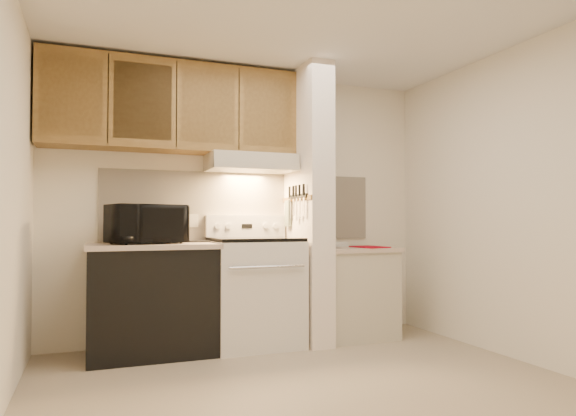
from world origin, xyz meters
TOP-DOWN VIEW (x-y plane):
  - floor at (0.00, 0.00)m, footprint 3.60×3.60m
  - ceiling at (0.00, 0.00)m, footprint 3.60×3.60m
  - wall_back at (0.00, 1.50)m, footprint 3.60×2.50m
  - wall_left at (-1.80, 0.00)m, footprint 0.02×3.00m
  - wall_right at (1.80, 0.00)m, footprint 0.02×3.00m
  - backsplash at (0.00, 1.49)m, footprint 2.60×0.02m
  - range_body at (0.00, 1.16)m, footprint 0.76×0.65m
  - oven_window at (0.00, 0.84)m, footprint 0.50×0.01m
  - oven_handle at (0.00, 0.80)m, footprint 0.65×0.02m
  - cooktop at (0.00, 1.16)m, footprint 0.74×0.64m
  - range_backguard at (0.00, 1.44)m, footprint 0.76×0.08m
  - range_display at (0.00, 1.40)m, footprint 0.10×0.01m
  - range_knob_left_outer at (-0.28, 1.40)m, footprint 0.05×0.02m
  - range_knob_left_inner at (-0.18, 1.40)m, footprint 0.05×0.02m
  - range_knob_right_inner at (0.18, 1.40)m, footprint 0.05×0.02m
  - range_knob_right_outer at (0.28, 1.40)m, footprint 0.05×0.02m
  - dishwasher_front at (-0.88, 1.17)m, footprint 1.00×0.63m
  - left_countertop at (-0.88, 1.17)m, footprint 1.04×0.67m
  - spoon_rest at (-0.48, 1.29)m, footprint 0.24×0.10m
  - teal_jar at (-0.83, 1.26)m, footprint 0.11×0.11m
  - outlet at (-0.48, 1.48)m, footprint 0.08×0.01m
  - microwave at (-0.93, 1.15)m, footprint 0.67×0.55m
  - partition_pillar at (0.51, 1.15)m, footprint 0.22×0.70m
  - pillar_trim at (0.39, 1.15)m, footprint 0.01×0.70m
  - knife_strip at (0.39, 1.10)m, footprint 0.02×0.42m
  - knife_blade_a at (0.38, 0.93)m, footprint 0.01×0.03m
  - knife_handle_a at (0.38, 0.93)m, footprint 0.02×0.02m
  - knife_blade_b at (0.38, 1.01)m, footprint 0.01×0.04m
  - knife_handle_b at (0.38, 1.03)m, footprint 0.02×0.02m
  - knife_blade_c at (0.38, 1.10)m, footprint 0.01×0.04m
  - knife_handle_c at (0.38, 1.11)m, footprint 0.02×0.02m
  - knife_blade_d at (0.38, 1.17)m, footprint 0.01×0.04m
  - knife_handle_d at (0.38, 1.18)m, footprint 0.02×0.02m
  - knife_blade_e at (0.38, 1.26)m, footprint 0.01×0.04m
  - knife_handle_e at (0.38, 1.27)m, footprint 0.02×0.02m
  - oven_mitt at (0.38, 1.32)m, footprint 0.03×0.10m
  - right_cab_base at (0.97, 1.15)m, footprint 0.70×0.60m
  - right_countertop at (0.97, 1.15)m, footprint 0.74×0.64m
  - red_folder at (1.07, 1.00)m, footprint 0.29×0.36m
  - white_box at (0.92, 1.33)m, footprint 0.16×0.11m
  - range_hood at (0.00, 1.28)m, footprint 0.78×0.44m
  - hood_lip at (0.00, 1.07)m, footprint 0.78×0.04m
  - upper_cabinets at (-0.69, 1.32)m, footprint 2.18×0.33m
  - cab_door_a at (-1.51, 1.17)m, footprint 0.46×0.01m
  - cab_gap_a at (-1.23, 1.16)m, footprint 0.01×0.01m
  - cab_door_b at (-0.96, 1.17)m, footprint 0.46×0.01m
  - cab_gap_b at (-0.69, 1.16)m, footprint 0.01×0.01m
  - cab_door_c at (-0.42, 1.17)m, footprint 0.46×0.01m
  - cab_gap_c at (-0.14, 1.16)m, footprint 0.01×0.01m
  - cab_door_d at (0.13, 1.17)m, footprint 0.46×0.01m

SIDE VIEW (x-z plane):
  - floor at x=0.00m, z-range 0.00..0.00m
  - right_cab_base at x=0.97m, z-range 0.00..0.81m
  - dishwasher_front at x=-0.88m, z-range 0.00..0.87m
  - range_body at x=0.00m, z-range 0.00..0.92m
  - oven_window at x=0.00m, z-range 0.35..0.65m
  - oven_handle at x=0.00m, z-range 0.71..0.73m
  - right_countertop at x=0.97m, z-range 0.81..0.85m
  - red_folder at x=1.07m, z-range 0.85..0.86m
  - white_box at x=0.92m, z-range 0.85..0.89m
  - left_countertop at x=-0.88m, z-range 0.87..0.91m
  - spoon_rest at x=-0.48m, z-range 0.91..0.93m
  - cooktop at x=0.00m, z-range 0.92..0.95m
  - teal_jar at x=-0.83m, z-range 0.91..1.01m
  - range_backguard at x=0.00m, z-range 0.95..1.15m
  - range_display at x=0.00m, z-range 1.03..1.07m
  - range_knob_left_outer at x=-0.28m, z-range 1.03..1.07m
  - range_knob_left_inner at x=-0.18m, z-range 1.03..1.07m
  - range_knob_right_inner at x=0.18m, z-range 1.03..1.07m
  - range_knob_right_outer at x=0.28m, z-range 1.03..1.07m
  - microwave at x=-0.93m, z-range 0.91..1.23m
  - outlet at x=-0.48m, z-range 1.04..1.16m
  - oven_mitt at x=0.38m, z-range 1.05..1.29m
  - knife_blade_c at x=0.38m, z-range 1.10..1.30m
  - knife_blade_b at x=0.38m, z-range 1.12..1.30m
  - knife_blade_e at x=0.38m, z-range 1.12..1.30m
  - knife_blade_a at x=0.38m, z-range 1.14..1.30m
  - knife_blade_d at x=0.38m, z-range 1.14..1.30m
  - backsplash at x=0.00m, z-range 0.92..1.55m
  - wall_back at x=0.00m, z-range 1.24..1.26m
  - wall_left at x=-1.80m, z-range 0.00..2.50m
  - wall_right at x=1.80m, z-range 0.00..2.50m
  - partition_pillar at x=0.51m, z-range 0.00..2.50m
  - pillar_trim at x=0.39m, z-range 1.28..1.32m
  - knife_strip at x=0.39m, z-range 1.30..1.34m
  - knife_handle_a at x=0.38m, z-range 1.32..1.42m
  - knife_handle_b at x=0.38m, z-range 1.32..1.42m
  - knife_handle_c at x=0.38m, z-range 1.32..1.42m
  - knife_handle_d at x=0.38m, z-range 1.32..1.42m
  - knife_handle_e at x=0.38m, z-range 1.32..1.42m
  - hood_lip at x=0.00m, z-range 1.55..1.61m
  - range_hood at x=0.00m, z-range 1.55..1.70m
  - upper_cabinets at x=-0.69m, z-range 1.70..2.47m
  - cab_door_a at x=-1.51m, z-range 1.77..2.40m
  - cab_gap_a at x=-1.23m, z-range 1.72..2.45m
  - cab_door_b at x=-0.96m, z-range 1.77..2.40m
  - cab_gap_b at x=-0.69m, z-range 1.72..2.45m
  - cab_door_c at x=-0.42m, z-range 1.77..2.40m
  - cab_gap_c at x=-0.14m, z-range 1.72..2.45m
  - cab_door_d at x=0.13m, z-range 1.77..2.40m
  - ceiling at x=0.00m, z-range 2.50..2.50m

